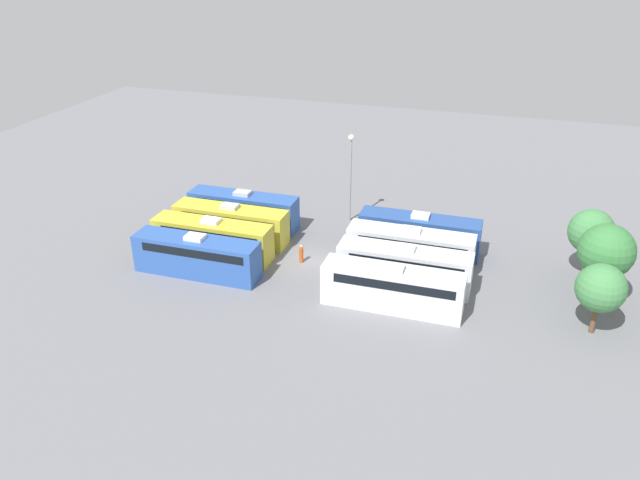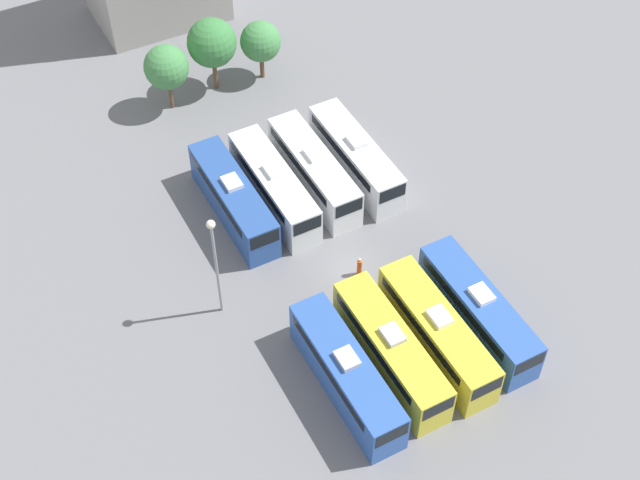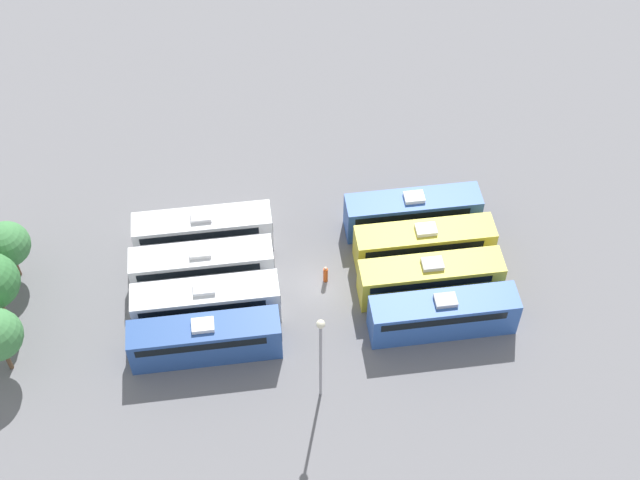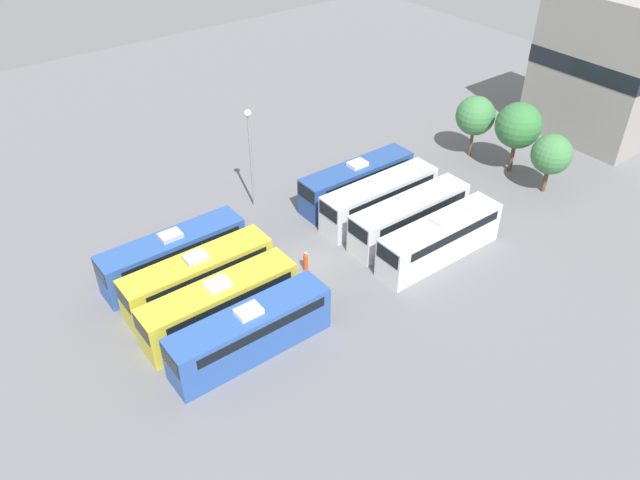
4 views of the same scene
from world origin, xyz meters
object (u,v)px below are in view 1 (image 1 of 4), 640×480
at_px(bus_0, 244,209).
at_px(bus_4, 420,232).
at_px(bus_1, 231,223).
at_px(tree_2, 601,288).
at_px(tree_0, 591,232).
at_px(bus_5, 411,248).
at_px(tree_1, 606,251).
at_px(bus_7, 393,287).
at_px(bus_3, 197,255).
at_px(bus_2, 213,238).
at_px(worker_person, 301,254).
at_px(bus_6, 404,266).
at_px(light_pole, 351,165).

xyz_separation_m(bus_0, bus_4, (0.12, 17.58, 0.00)).
xyz_separation_m(bus_1, tree_2, (5.94, 31.73, 1.90)).
height_order(bus_4, tree_0, tree_0).
distance_m(bus_5, tree_1, 15.53).
height_order(bus_1, bus_7, same).
height_order(bus_4, tree_1, tree_1).
bearing_deg(bus_3, bus_4, 120.43).
height_order(bus_2, bus_4, same).
height_order(bus_2, tree_2, tree_2).
bearing_deg(tree_0, bus_0, -91.24).
distance_m(worker_person, tree_1, 24.82).
relative_size(bus_3, bus_5, 1.00).
distance_m(bus_5, bus_7, 7.09).
bearing_deg(tree_0, bus_3, -73.06).
bearing_deg(bus_5, bus_6, 2.03).
relative_size(bus_4, bus_7, 1.00).
bearing_deg(bus_6, bus_1, -101.38).
relative_size(bus_0, tree_2, 1.99).
bearing_deg(bus_5, bus_1, -89.87).
distance_m(bus_6, light_pole, 14.36).
relative_size(bus_5, tree_2, 1.99).
relative_size(bus_2, bus_5, 1.00).
relative_size(bus_3, tree_0, 1.79).
relative_size(bus_5, tree_1, 1.61).
distance_m(bus_4, bus_6, 6.79).
height_order(bus_0, bus_3, same).
bearing_deg(tree_2, bus_1, -100.60).
xyz_separation_m(bus_2, worker_person, (-1.26, 7.99, -1.05)).
bearing_deg(tree_1, bus_5, -96.51).
bearing_deg(bus_4, tree_2, 57.23).
xyz_separation_m(bus_7, worker_person, (-4.90, -9.24, -1.05)).
distance_m(bus_5, tree_0, 14.91).
bearing_deg(tree_0, bus_2, -79.03).
bearing_deg(worker_person, bus_7, 62.06).
distance_m(bus_3, light_pole, 18.02).
height_order(light_pole, tree_0, light_pole).
relative_size(bus_4, bus_6, 1.00).
distance_m(bus_6, bus_7, 3.59).
height_order(bus_0, bus_7, same).
relative_size(bus_3, tree_2, 1.99).
height_order(bus_5, light_pole, light_pole).
height_order(bus_3, tree_0, tree_0).
relative_size(worker_person, tree_1, 0.25).
xyz_separation_m(bus_5, bus_7, (7.09, -0.11, 0.00)).
bearing_deg(bus_0, bus_1, 3.88).
xyz_separation_m(worker_person, tree_0, (-4.90, 23.81, 3.45)).
bearing_deg(bus_5, tree_1, 83.49).
bearing_deg(tree_0, bus_1, -85.03).
distance_m(bus_7, tree_2, 14.89).
relative_size(bus_2, tree_0, 1.79).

